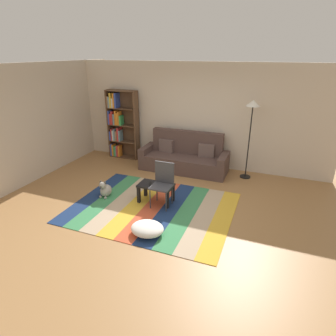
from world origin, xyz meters
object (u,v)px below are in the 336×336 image
Objects in this scene: pouf at (147,229)px; standing_lamp at (252,114)px; coffee_table at (156,188)px; dog at (105,190)px; tv_remote at (150,184)px; bookshelf at (120,125)px; couch at (184,158)px; folding_chair at (163,181)px.

pouf is 0.30× the size of standing_lamp.
coffee_table is 1.14m from dog.
tv_remote reaches higher than dog.
bookshelf is at bearing 176.81° from standing_lamp.
folding_chair is at bearing -84.69° from couch.
couch is 2.36m from dog.
tv_remote is 0.31m from folding_chair.
couch reaches higher than coffee_table.
coffee_table is at bearing 105.95° from pouf.
couch is 2.51× the size of folding_chair.
tv_remote is at bearing -171.42° from coffee_table.
coffee_table is at bearing 8.77° from dog.
coffee_table is at bearing -128.44° from standing_lamp.
standing_lamp reaches higher than pouf.
tv_remote reaches higher than pouf.
standing_lamp reaches higher than folding_chair.
folding_chair is at bearing -44.61° from bookshelf.
dog is 0.44× the size of folding_chair.
dog is at bearing 147.08° from pouf.
bookshelf is at bearing 133.60° from coffee_table.
folding_chair is at bearing -12.20° from coffee_table.
bookshelf is 3.36× the size of pouf.
bookshelf is 3.00m from tv_remote.
folding_chair is (-1.40, -2.02, -1.06)m from standing_lamp.
pouf is (0.32, -3.00, -0.23)m from couch.
dog is 1.35m from folding_chair.
dog is (-1.12, -0.17, -0.16)m from coffee_table.
tv_remote is 0.17× the size of folding_chair.
coffee_table is 0.37× the size of standing_lamp.
dog is (0.96, -2.36, -0.80)m from bookshelf.
pouf is at bearing -25.34° from folding_chair.
folding_chair is (-0.14, 1.06, 0.43)m from pouf.
couch is 3.17× the size of coffee_table.
coffee_table is 1.79× the size of dog.
couch is 3.91× the size of pouf.
standing_lamp is at bearing -3.19° from bookshelf.
bookshelf reaches higher than standing_lamp.
bookshelf is 2.67m from dog.
couch is at bearing 61.88° from dog.
bookshelf is at bearing 126.11° from pouf.
folding_chair is (2.25, -2.22, -0.43)m from bookshelf.
coffee_table is 1.16m from pouf.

